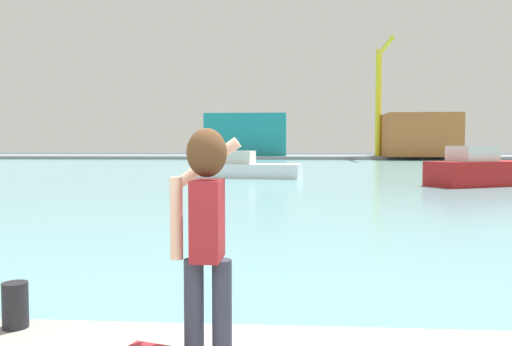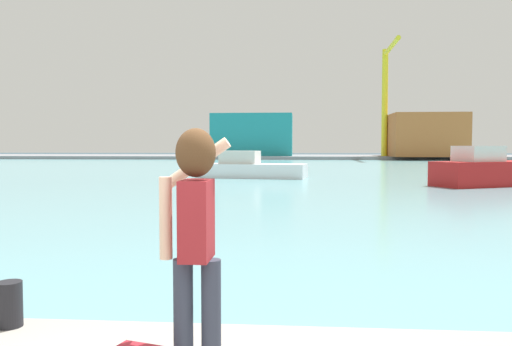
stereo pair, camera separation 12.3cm
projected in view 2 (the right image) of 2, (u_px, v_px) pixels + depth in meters
name	position (u px, v px, depth m)	size (l,w,h in m)	color
ground_plane	(293.00, 168.00, 52.50)	(220.00, 220.00, 0.00)	#334751
harbor_water	(293.00, 167.00, 54.49)	(140.00, 100.00, 0.02)	#6BA8B2
far_shore_dock	(295.00, 157.00, 94.29)	(140.00, 20.00, 0.54)	gray
person_photographer	(195.00, 225.00, 3.63)	(0.52, 0.55, 1.74)	#2D3342
harbor_bollard	(10.00, 304.00, 4.62)	(0.22, 0.22, 0.41)	black
boat_moored	(250.00, 168.00, 36.89)	(7.85, 3.71, 1.91)	white
boat_moored_2	(488.00, 171.00, 29.33)	(6.96, 4.99, 2.27)	#B21919
warehouse_left	(253.00, 135.00, 91.96)	(14.00, 8.99, 7.32)	teal
warehouse_right	(423.00, 135.00, 86.39)	(11.44, 13.92, 6.96)	#B26633
port_crane	(386.00, 89.00, 85.43)	(1.22, 13.95, 17.94)	yellow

